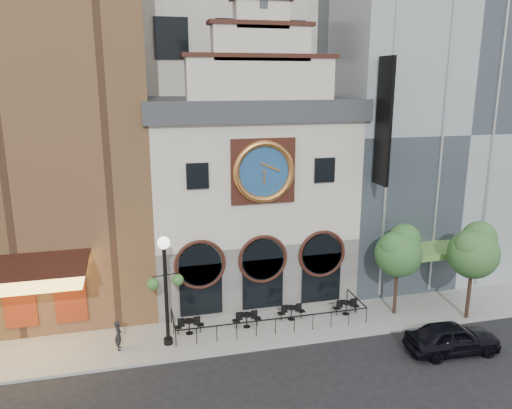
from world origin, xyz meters
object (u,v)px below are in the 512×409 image
Objects in this scene: pedestrian at (118,335)px; car_right at (453,338)px; bistro_2 at (291,312)px; bistro_3 at (346,307)px; bistro_0 at (189,326)px; lamppost at (165,279)px; tree_right at (474,249)px; bistro_1 at (247,319)px; tree_left at (399,250)px.

car_right is at bearing -106.62° from pedestrian.
bistro_3 is at bearing -2.64° from bistro_2.
lamppost is (-1.18, -0.80, 3.13)m from bistro_0.
bistro_1 is at bearing 171.32° from tree_right.
bistro_0 and bistro_1 have the same top height.
bistro_0 is 12.44m from tree_left.
lamppost is at bearing 176.10° from tree_right.
car_right is 0.85× the size of tree_right.
tree_left is at bearing 12.16° from car_right.
tree_right is (19.34, -1.22, 3.31)m from pedestrian.
car_right is 0.82× the size of lamppost.
lamppost reaches higher than pedestrian.
pedestrian is (-9.45, -0.94, 0.32)m from bistro_2.
pedestrian is (-16.30, 4.14, 0.13)m from car_right.
pedestrian is 19.66m from tree_right.
tree_right is at bearing -43.26° from car_right.
bistro_1 is 5.41m from lamppost.
bistro_0 is 0.33× the size of car_right.
tree_right is (9.89, -2.16, 3.63)m from bistro_2.
pedestrian is 0.27× the size of lamppost.
bistro_2 is at bearing -2.13° from lamppost.
lamppost is at bearing -170.01° from bistro_1.
tree_right reaches higher than bistro_3.
bistro_0 is 1.00× the size of bistro_1.
lamppost reaches higher than tree_left.
bistro_3 is 4.48m from tree_left.
bistro_3 is 7.80m from tree_right.
lamppost is 13.14m from tree_left.
lamppost reaches higher than bistro_2.
pedestrian reaches higher than bistro_1.
bistro_3 is (5.95, 0.09, 0.00)m from bistro_1.
tree_left reaches higher than pedestrian.
bistro_3 is at bearing 163.09° from tree_right.
lamppost is at bearing -171.80° from bistro_2.
tree_right is at bearing -14.22° from lamppost.
tree_left reaches higher than bistro_2.
bistro_0 is at bearing -179.67° from bistro_3.
tree_left is at bearing -2.79° from bistro_1.
tree_left is (-0.72, 4.41, 3.23)m from car_right.
car_right is 3.01× the size of pedestrian.
bistro_0 is at bearing -177.99° from bistro_2.
bistro_1 is 0.28× the size of tree_right.
bistro_0 and bistro_3 have the same top height.
bistro_1 is at bearing -0.34° from lamppost.
bistro_1 is 1.00× the size of bistro_3.
lamppost is (2.45, -0.07, 2.80)m from pedestrian.
bistro_2 is 0.33× the size of car_right.
bistro_2 is 8.53m from car_right.
bistro_0 is 3.16m from bistro_1.
pedestrian is at bearing -179.01° from tree_left.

